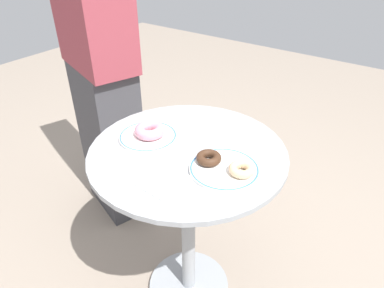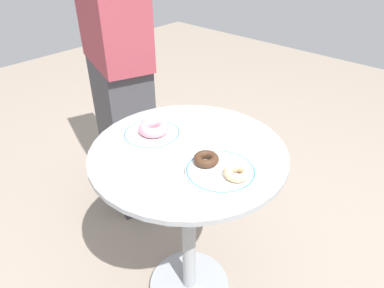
{
  "view_description": "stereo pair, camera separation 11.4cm",
  "coord_description": "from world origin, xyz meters",
  "px_view_note": "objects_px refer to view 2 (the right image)",
  "views": [
    {
      "loc": [
        0.58,
        -0.78,
        1.42
      ],
      "look_at": [
        0.02,
        -0.01,
        0.8
      ],
      "focal_mm": 32.27,
      "sensor_mm": 36.0,
      "label": 1
    },
    {
      "loc": [
        0.67,
        -0.71,
        1.42
      ],
      "look_at": [
        0.02,
        -0.01,
        0.8
      ],
      "focal_mm": 32.27,
      "sensor_mm": 36.0,
      "label": 2
    }
  ],
  "objects_px": {
    "plate_right": "(220,171)",
    "cafe_table": "(189,202)",
    "paper_napkin": "(157,178)",
    "plate_left": "(152,134)",
    "donut_glazed": "(237,173)",
    "donut_pink_frosted": "(154,128)",
    "person_figure": "(119,71)",
    "donut_chocolate": "(206,159)"
  },
  "relations": [
    {
      "from": "cafe_table",
      "to": "plate_left",
      "type": "bearing_deg",
      "value": -172.66
    },
    {
      "from": "plate_left",
      "to": "donut_pink_frosted",
      "type": "height_order",
      "value": "donut_pink_frosted"
    },
    {
      "from": "plate_left",
      "to": "donut_glazed",
      "type": "relative_size",
      "value": 2.56
    },
    {
      "from": "plate_right",
      "to": "cafe_table",
      "type": "bearing_deg",
      "value": 170.38
    },
    {
      "from": "donut_glazed",
      "to": "person_figure",
      "type": "bearing_deg",
      "value": 164.42
    },
    {
      "from": "plate_right",
      "to": "plate_left",
      "type": "bearing_deg",
      "value": 178.84
    },
    {
      "from": "plate_right",
      "to": "donut_glazed",
      "type": "relative_size",
      "value": 2.71
    },
    {
      "from": "donut_glazed",
      "to": "paper_napkin",
      "type": "xyz_separation_m",
      "value": [
        -0.18,
        -0.16,
        -0.02
      ]
    },
    {
      "from": "donut_glazed",
      "to": "paper_napkin",
      "type": "height_order",
      "value": "donut_glazed"
    },
    {
      "from": "plate_right",
      "to": "paper_napkin",
      "type": "xyz_separation_m",
      "value": [
        -0.12,
        -0.15,
        -0.0
      ]
    },
    {
      "from": "cafe_table",
      "to": "donut_pink_frosted",
      "type": "relative_size",
      "value": 6.95
    },
    {
      "from": "donut_chocolate",
      "to": "person_figure",
      "type": "distance_m",
      "value": 0.83
    },
    {
      "from": "plate_left",
      "to": "paper_napkin",
      "type": "height_order",
      "value": "plate_left"
    },
    {
      "from": "donut_pink_frosted",
      "to": "donut_glazed",
      "type": "bearing_deg",
      "value": -0.66
    },
    {
      "from": "donut_pink_frosted",
      "to": "paper_napkin",
      "type": "height_order",
      "value": "donut_pink_frosted"
    },
    {
      "from": "donut_pink_frosted",
      "to": "donut_chocolate",
      "type": "distance_m",
      "value": 0.26
    },
    {
      "from": "plate_right",
      "to": "paper_napkin",
      "type": "bearing_deg",
      "value": -128.56
    },
    {
      "from": "cafe_table",
      "to": "paper_napkin",
      "type": "height_order",
      "value": "paper_napkin"
    },
    {
      "from": "plate_right",
      "to": "person_figure",
      "type": "height_order",
      "value": "person_figure"
    },
    {
      "from": "plate_left",
      "to": "donut_chocolate",
      "type": "distance_m",
      "value": 0.27
    },
    {
      "from": "plate_left",
      "to": "person_figure",
      "type": "xyz_separation_m",
      "value": [
        -0.52,
        0.25,
        0.03
      ]
    },
    {
      "from": "donut_chocolate",
      "to": "person_figure",
      "type": "height_order",
      "value": "person_figure"
    },
    {
      "from": "plate_left",
      "to": "paper_napkin",
      "type": "xyz_separation_m",
      "value": [
        0.2,
        -0.16,
        -0.0
      ]
    },
    {
      "from": "cafe_table",
      "to": "person_figure",
      "type": "xyz_separation_m",
      "value": [
        -0.68,
        0.23,
        0.28
      ]
    },
    {
      "from": "person_figure",
      "to": "donut_glazed",
      "type": "bearing_deg",
      "value": -15.58
    },
    {
      "from": "paper_napkin",
      "to": "person_figure",
      "type": "height_order",
      "value": "person_figure"
    },
    {
      "from": "cafe_table",
      "to": "plate_right",
      "type": "bearing_deg",
      "value": -9.62
    },
    {
      "from": "plate_right",
      "to": "paper_napkin",
      "type": "height_order",
      "value": "plate_right"
    },
    {
      "from": "paper_napkin",
      "to": "donut_chocolate",
      "type": "bearing_deg",
      "value": 66.85
    },
    {
      "from": "donut_chocolate",
      "to": "paper_napkin",
      "type": "xyz_separation_m",
      "value": [
        -0.06,
        -0.15,
        -0.02
      ]
    },
    {
      "from": "donut_glazed",
      "to": "plate_right",
      "type": "bearing_deg",
      "value": -172.56
    },
    {
      "from": "cafe_table",
      "to": "plate_left",
      "type": "height_order",
      "value": "plate_left"
    },
    {
      "from": "plate_left",
      "to": "donut_chocolate",
      "type": "height_order",
      "value": "donut_chocolate"
    },
    {
      "from": "cafe_table",
      "to": "paper_napkin",
      "type": "distance_m",
      "value": 0.31
    },
    {
      "from": "paper_napkin",
      "to": "plate_left",
      "type": "bearing_deg",
      "value": 141.47
    },
    {
      "from": "person_figure",
      "to": "cafe_table",
      "type": "bearing_deg",
      "value": -18.73
    },
    {
      "from": "plate_left",
      "to": "donut_glazed",
      "type": "bearing_deg",
      "value": 0.13
    },
    {
      "from": "donut_pink_frosted",
      "to": "donut_glazed",
      "type": "height_order",
      "value": "donut_pink_frosted"
    },
    {
      "from": "donut_glazed",
      "to": "donut_chocolate",
      "type": "xyz_separation_m",
      "value": [
        -0.11,
        -0.01,
        0.0
      ]
    },
    {
      "from": "plate_left",
      "to": "plate_right",
      "type": "xyz_separation_m",
      "value": [
        0.32,
        -0.01,
        0.0
      ]
    },
    {
      "from": "donut_pink_frosted",
      "to": "paper_napkin",
      "type": "bearing_deg",
      "value": -40.34
    },
    {
      "from": "plate_left",
      "to": "cafe_table",
      "type": "bearing_deg",
      "value": 7.34
    }
  ]
}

